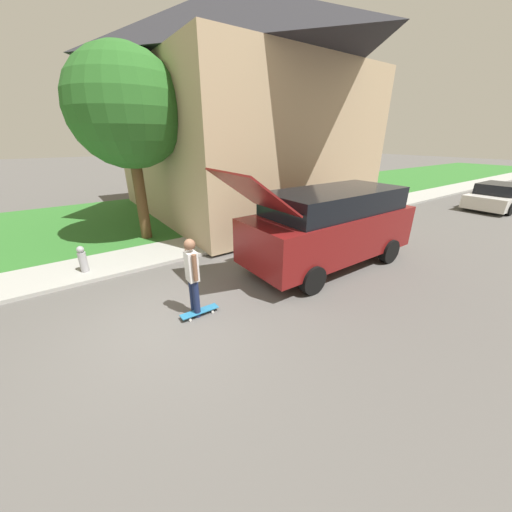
{
  "coord_description": "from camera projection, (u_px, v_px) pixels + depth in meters",
  "views": [
    {
      "loc": [
        4.93,
        -1.54,
        3.42
      ],
      "look_at": [
        0.01,
        1.93,
        0.9
      ],
      "focal_mm": 20.0,
      "sensor_mm": 36.0,
      "label": 1
    }
  ],
  "objects": [
    {
      "name": "lawn_tree_far",
      "position": [
        308.0,
        114.0,
        12.04
      ],
      "size": [
        3.91,
        3.91,
        6.22
      ],
      "color": "brown",
      "rests_on": "lawn"
    },
    {
      "name": "car_down_street",
      "position": [
        498.0,
        197.0,
        14.5
      ],
      "size": [
        1.97,
        4.07,
        1.28
      ],
      "color": "silver",
      "rests_on": "ground_plane"
    },
    {
      "name": "suv_parked",
      "position": [
        330.0,
        225.0,
        7.87
      ],
      "size": [
        2.14,
        5.77,
        2.81
      ],
      "color": "maroon",
      "rests_on": "ground_plane"
    },
    {
      "name": "lawn",
      "position": [
        232.0,
        206.0,
        15.06
      ],
      "size": [
        10.0,
        80.0,
        0.08
      ],
      "color": "#2D6B28",
      "rests_on": "ground_plane"
    },
    {
      "name": "fire_hydrant",
      "position": [
        83.0,
        259.0,
        7.5
      ],
      "size": [
        0.2,
        0.2,
        0.71
      ],
      "color": "#99999E",
      "rests_on": "sidewalk"
    },
    {
      "name": "skateboard",
      "position": [
        200.0,
        312.0,
        5.9
      ],
      "size": [
        0.22,
        0.8,
        0.1
      ],
      "color": "#236B99",
      "rests_on": "ground_plane"
    },
    {
      "name": "sidewalk",
      "position": [
        286.0,
        225.0,
        11.74
      ],
      "size": [
        1.8,
        80.0,
        0.1
      ],
      "color": "#9E9E99",
      "rests_on": "ground_plane"
    },
    {
      "name": "lawn_tree_near",
      "position": [
        127.0,
        110.0,
        8.71
      ],
      "size": [
        3.5,
        3.5,
        5.87
      ],
      "color": "brown",
      "rests_on": "lawn"
    },
    {
      "name": "ground_plane",
      "position": [
        179.0,
        317.0,
        5.86
      ],
      "size": [
        120.0,
        120.0,
        0.0
      ],
      "primitive_type": "plane",
      "color": "#54514F"
    },
    {
      "name": "house",
      "position": [
        234.0,
        106.0,
        12.84
      ],
      "size": [
        11.07,
        8.88,
        8.94
      ],
      "color": "tan",
      "rests_on": "lawn"
    },
    {
      "name": "skateboarder",
      "position": [
        192.0,
        275.0,
        5.6
      ],
      "size": [
        0.41,
        0.22,
        1.66
      ],
      "color": "#192347",
      "rests_on": "ground_plane"
    }
  ]
}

